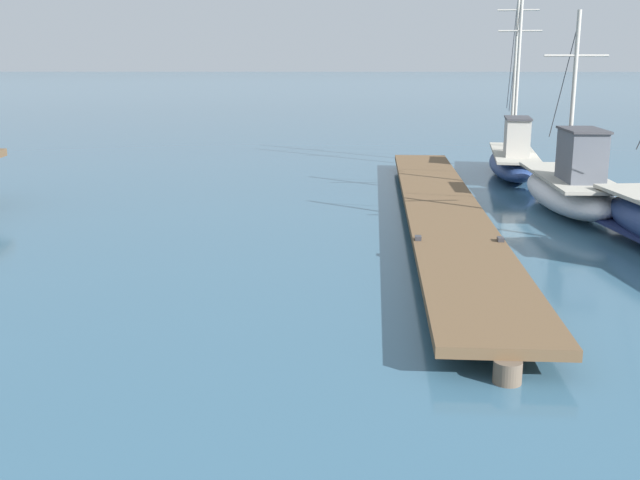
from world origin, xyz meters
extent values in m
cube|color=brown|center=(4.85, 17.18, 0.37)|extent=(2.91, 19.13, 0.16)
cylinder|color=brown|center=(4.29, 7.67, 0.15)|extent=(0.36, 0.36, 0.29)
cylinder|color=brown|center=(4.57, 12.43, 0.15)|extent=(0.36, 0.36, 0.29)
cylinder|color=brown|center=(4.85, 17.18, 0.15)|extent=(0.36, 0.36, 0.29)
cylinder|color=brown|center=(5.13, 21.94, 0.15)|extent=(0.36, 0.36, 0.29)
cylinder|color=brown|center=(5.41, 26.70, 0.15)|extent=(0.36, 0.36, 0.29)
cube|color=#333338|center=(3.83, 13.43, 0.49)|extent=(0.13, 0.21, 0.08)
cube|color=#333338|center=(5.43, 13.33, 0.49)|extent=(0.13, 0.21, 0.08)
ellipsoid|color=silver|center=(8.38, 18.66, 0.47)|extent=(2.03, 5.78, 0.94)
cube|color=#B2AD9E|center=(8.38, 18.66, 0.90)|extent=(1.79, 5.20, 0.08)
cube|color=#565B66|center=(8.35, 17.81, 1.55)|extent=(0.92, 1.61, 1.23)
cube|color=#3D3D42|center=(8.35, 17.81, 2.20)|extent=(0.99, 1.74, 0.06)
cylinder|color=#B2ADA3|center=(8.39, 18.95, 3.02)|extent=(0.11, 0.11, 4.17)
cylinder|color=#B2ADA3|center=(8.39, 18.95, 3.98)|extent=(1.63, 0.12, 0.06)
cylinder|color=#333338|center=(8.44, 20.07, 3.23)|extent=(0.11, 2.17, 3.09)
ellipsoid|color=navy|center=(8.32, 24.63, 0.42)|extent=(2.56, 6.41, 0.83)
cube|color=#B2AD9E|center=(8.32, 24.63, 0.79)|extent=(2.27, 5.76, 0.08)
cube|color=#B7B2A8|center=(8.17, 23.71, 1.41)|extent=(0.98, 1.64, 1.16)
cube|color=#3D3D42|center=(8.17, 23.71, 2.02)|extent=(1.05, 1.77, 0.06)
cylinder|color=#B2ADA3|center=(8.37, 24.94, 3.90)|extent=(0.11, 0.11, 6.14)
cylinder|color=#B2ADA3|center=(8.37, 24.94, 4.77)|extent=(1.40, 0.29, 0.06)
cylinder|color=#333338|center=(8.64, 26.57, 4.21)|extent=(0.54, 3.15, 4.54)
cylinder|color=#B2ADA3|center=(8.60, 26.32, 3.95)|extent=(0.11, 0.11, 6.25)
cylinder|color=#B2ADA3|center=(8.60, 26.32, 5.50)|extent=(1.40, 0.29, 0.06)
cylinder|color=#333338|center=(8.87, 27.99, 4.27)|extent=(0.55, 3.20, 4.62)
camera|label=1|loc=(2.05, -1.24, 3.97)|focal=43.08mm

